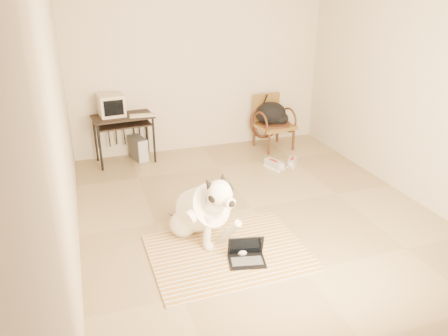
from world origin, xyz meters
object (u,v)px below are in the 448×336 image
pc_tower (138,148)px  rattan_chair (272,122)px  backpack (272,114)px  dog (203,210)px  crt_monitor (111,105)px  laptop (246,255)px  computer_desk (123,123)px

pc_tower → rattan_chair: rattan_chair is taller
rattan_chair → backpack: size_ratio=1.64×
dog → pc_tower: dog is taller
crt_monitor → backpack: crt_monitor is taller
laptop → backpack: size_ratio=0.77×
pc_tower → backpack: (2.15, -0.14, 0.38)m
rattan_chair → backpack: bearing=-136.5°
dog → backpack: bearing=51.8°
laptop → backpack: (1.55, 2.87, 0.48)m
laptop → dog: bearing=117.2°
crt_monitor → rattan_chair: crt_monitor is taller
rattan_chair → backpack: (-0.01, -0.01, 0.13)m
backpack → pc_tower: bearing=176.2°
crt_monitor → computer_desk: bearing=-24.5°
laptop → crt_monitor: (-0.92, 3.03, 0.80)m
dog → rattan_chair: size_ratio=1.24×
computer_desk → backpack: (2.34, -0.11, -0.06)m
crt_monitor → backpack: bearing=-3.9°
dog → backpack: (1.83, 2.33, 0.22)m
pc_tower → rattan_chair: bearing=-3.5°
crt_monitor → dog: bearing=-75.5°
rattan_chair → pc_tower: bearing=176.5°
computer_desk → backpack: size_ratio=1.76×
rattan_chair → dog: bearing=-128.3°
crt_monitor → rattan_chair: bearing=-3.7°
backpack → computer_desk: bearing=177.4°
laptop → pc_tower: (-0.59, 3.01, 0.10)m
computer_desk → pc_tower: (0.19, 0.03, -0.44)m
crt_monitor → rattan_chair: size_ratio=0.45×
backpack → laptop: bearing=-118.4°
computer_desk → rattan_chair: rattan_chair is taller
dog → laptop: 0.66m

